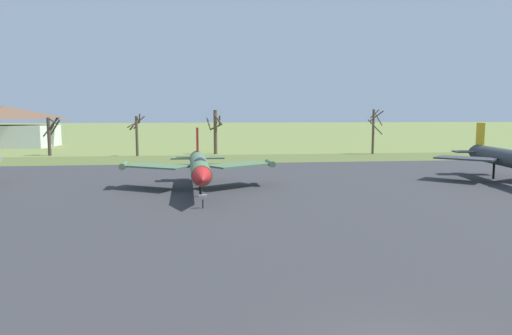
{
  "coord_description": "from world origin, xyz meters",
  "views": [
    {
      "loc": [
        -5.03,
        -10.47,
        6.31
      ],
      "look_at": [
        -1.42,
        18.07,
        2.96
      ],
      "focal_mm": 33.03,
      "sensor_mm": 36.0,
      "label": 1
    }
  ],
  "objects": [
    {
      "name": "grass_verge_strip",
      "position": [
        0.0,
        53.78,
        0.03
      ],
      "size": [
        167.27,
        12.0,
        0.06
      ],
      "primitive_type": "cube",
      "color": "#556230",
      "rests_on": "ground"
    },
    {
      "name": "asphalt_apron",
      "position": [
        0.0,
        17.92,
        0.03
      ],
      "size": [
        107.27,
        59.73,
        0.05
      ],
      "primitive_type": "cube",
      "color": "#333335",
      "rests_on": "ground"
    },
    {
      "name": "bare_tree_right_of_center",
      "position": [
        21.86,
        58.6,
        3.85
      ],
      "size": [
        2.97,
        3.07,
        6.85
      ],
      "color": "brown",
      "rests_on": "ground"
    },
    {
      "name": "jet_fighter_rear_right",
      "position": [
        -4.84,
        27.12,
        2.11
      ],
      "size": [
        12.96,
        15.4,
        4.98
      ],
      "color": "#4C6B47",
      "rests_on": "ground"
    },
    {
      "name": "bare_tree_center",
      "position": [
        -2.13,
        62.1,
        3.7
      ],
      "size": [
        2.57,
        2.6,
        6.75
      ],
      "color": "brown",
      "rests_on": "ground"
    },
    {
      "name": "visitor_building",
      "position": [
        -40.25,
        82.43,
        3.75
      ],
      "size": [
        18.42,
        11.9,
        7.6
      ],
      "color": "silver",
      "rests_on": "ground"
    },
    {
      "name": "bare_tree_left_of_center",
      "position": [
        -13.64,
        59.77,
        3.44
      ],
      "size": [
        2.64,
        1.87,
        6.27
      ],
      "color": "brown",
      "rests_on": "ground"
    },
    {
      "name": "bare_tree_far_left",
      "position": [
        -26.53,
        62.6,
        3.31
      ],
      "size": [
        2.75,
        3.01,
        5.7
      ],
      "color": "#42382D",
      "rests_on": "ground"
    },
    {
      "name": "info_placard_rear_right",
      "position": [
        -4.68,
        20.23,
        0.62
      ],
      "size": [
        0.52,
        0.36,
        0.99
      ],
      "color": "black",
      "rests_on": "ground"
    }
  ]
}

